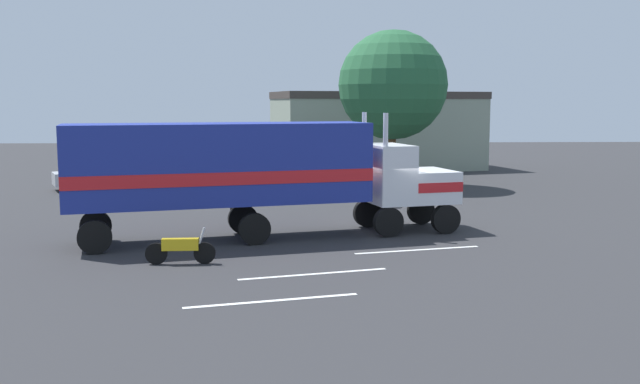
% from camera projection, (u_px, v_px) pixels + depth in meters
% --- Properties ---
extents(ground_plane, '(120.00, 120.00, 0.00)m').
position_uv_depth(ground_plane, '(388.00, 231.00, 26.89)').
color(ground_plane, '#2D2D30').
extents(lane_stripe_near, '(4.31, 1.19, 0.01)m').
position_uv_depth(lane_stripe_near, '(418.00, 250.00, 23.44)').
color(lane_stripe_near, silver).
rests_on(lane_stripe_near, ground_plane).
extents(lane_stripe_mid, '(4.29, 1.31, 0.01)m').
position_uv_depth(lane_stripe_mid, '(314.00, 274.00, 20.15)').
color(lane_stripe_mid, silver).
rests_on(lane_stripe_mid, ground_plane).
extents(lane_stripe_far, '(4.30, 1.24, 0.01)m').
position_uv_depth(lane_stripe_far, '(273.00, 301.00, 17.43)').
color(lane_stripe_far, silver).
rests_on(lane_stripe_far, ground_plane).
extents(semi_truck, '(14.33, 6.00, 4.50)m').
position_uv_depth(semi_truck, '(251.00, 169.00, 25.13)').
color(semi_truck, silver).
rests_on(semi_truck, ground_plane).
extents(person_bystander, '(0.34, 0.47, 1.63)m').
position_uv_depth(person_bystander, '(234.00, 204.00, 27.93)').
color(person_bystander, black).
rests_on(person_bystander, ground_plane).
extents(parked_car, '(4.75, 3.45, 1.57)m').
position_uv_depth(parked_car, '(94.00, 175.00, 39.78)').
color(parked_car, '#B7B7BC').
rests_on(parked_car, ground_plane).
extents(motorcycle, '(2.11, 0.27, 1.12)m').
position_uv_depth(motorcycle, '(181.00, 248.00, 21.37)').
color(motorcycle, black).
rests_on(motorcycle, ground_plane).
extents(tree_left, '(6.23, 6.23, 8.98)m').
position_uv_depth(tree_left, '(393.00, 85.00, 40.29)').
color(tree_left, brown).
rests_on(tree_left, ground_plane).
extents(building_backdrop, '(15.82, 9.57, 5.62)m').
position_uv_depth(building_backdrop, '(378.00, 128.00, 51.12)').
color(building_backdrop, gray).
rests_on(building_backdrop, ground_plane).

